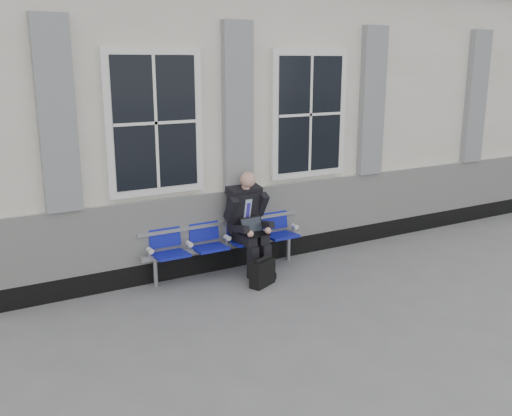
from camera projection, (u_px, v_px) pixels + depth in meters
ground at (344, 286)px, 7.97m from camera, size 70.00×70.00×0.00m
station_building at (228, 108)px, 10.32m from camera, size 14.40×4.40×4.49m
bench at (225, 236)px, 8.37m from camera, size 2.60×0.47×0.91m
businessman at (248, 219)px, 8.33m from camera, size 0.63×0.85×1.51m
briefcase at (262, 273)px, 7.93m from camera, size 0.44×0.32×0.41m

